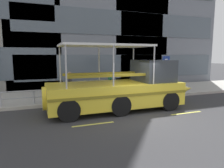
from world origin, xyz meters
name	(u,v)px	position (x,y,z in m)	size (l,w,h in m)	color
ground_plane	(138,115)	(0.00, 0.00, 0.00)	(120.00, 120.00, 0.00)	#333335
sidewalk	(103,93)	(0.00, 5.60, 0.09)	(32.00, 4.80, 0.18)	#A8A59E
curb_edge	(115,100)	(0.00, 3.11, 0.09)	(32.00, 0.18, 0.18)	#B2ADA3
lane_centreline	(144,118)	(0.00, -0.56, 0.00)	(25.80, 0.12, 0.01)	#DBD64C
curb_guardrail	(104,90)	(-0.59, 3.45, 0.70)	(11.68, 0.09, 0.78)	#9EA0A8
parking_sign	(166,68)	(4.25, 3.91, 1.98)	(0.60, 0.12, 2.65)	#4C4F54
duck_tour_boat	(124,88)	(-0.17, 1.34, 1.11)	(8.71, 2.68, 3.41)	yellow
pedestrian_near_bow	(139,78)	(2.56, 4.80, 1.23)	(0.34, 0.42, 1.73)	#1E2338
pedestrian_mid_left	(110,81)	(0.20, 4.59, 1.09)	(0.21, 0.43, 1.50)	black
pedestrian_mid_right	(70,82)	(-2.58, 4.43, 1.18)	(0.31, 0.43, 1.66)	#47423D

